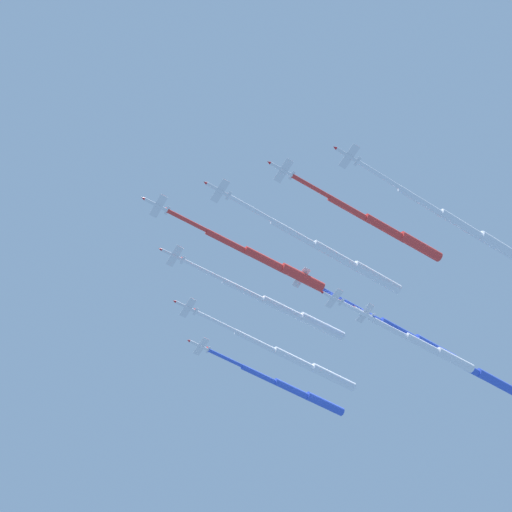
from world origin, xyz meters
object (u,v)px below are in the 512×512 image
Objects in this scene: jet_lead at (268,261)px; jet_port_mid at (387,229)px; jet_trail_starboard at (425,345)px; jet_trail_port at (403,332)px; jet_starboard_mid at (298,361)px; jet_tail_end at (465,366)px; jet_starboard_inner at (287,310)px; jet_starboard_outer at (295,390)px; jet_port_inner at (340,257)px; jet_port_outer at (466,227)px.

jet_lead is 42.54m from jet_port_mid.
jet_port_mid is 54.08m from jet_trail_starboard.
jet_port_mid is 0.89× the size of jet_trail_port.
jet_lead is at bearing 60.31° from jet_trail_starboard.
jet_lead is 0.86× the size of jet_starboard_mid.
jet_starboard_mid is 65.94m from jet_tail_end.
jet_trail_port is (-34.49, -30.29, 0.17)m from jet_starboard_inner.
jet_starboard_mid is at bearing 119.72° from jet_starboard_outer.
jet_trail_port is 10.14m from jet_trail_starboard.
jet_starboard_outer is (61.38, -54.27, -0.37)m from jet_port_mid.
jet_port_mid is 0.86× the size of jet_tail_end.
jet_lead reaches higher than jet_port_inner.
jet_port_mid is 81.94m from jet_starboard_outer.
jet_port_mid reaches higher than jet_port_outer.
jet_starboard_inner is at bearing 41.29° from jet_trail_port.
jet_starboard_inner reaches higher than jet_tail_end.
jet_trail_port reaches higher than jet_port_outer.
jet_lead is at bearing 60.53° from jet_tail_end.
jet_port_outer reaches higher than jet_lead.
jet_port_outer is at bearing 176.20° from jet_starboard_inner.
jet_starboard_outer reaches higher than jet_lead.
jet_port_outer is at bearing 135.34° from jet_trail_port.
jet_trail_port is 30.99m from jet_tail_end.
jet_lead is 25.06m from jet_port_inner.
jet_starboard_mid is at bearing -77.21° from jet_lead.
jet_starboard_mid is 1.03× the size of jet_trail_port.
jet_port_mid is at bearing 86.63° from jet_tail_end.
jet_tail_end reaches higher than jet_starboard_mid.
jet_trail_starboard is at bearing -119.69° from jet_lead.
jet_tail_end is at bearing -148.94° from jet_starboard_mid.
jet_lead is at bearing 61.02° from jet_trail_port.
jet_starboard_inner is at bearing 105.32° from jet_starboard_mid.
jet_port_mid is (-45.92, 15.25, 0.57)m from jet_starboard_inner.
jet_port_outer reaches higher than jet_starboard_mid.
jet_trail_port is at bearing -169.82° from jet_starboard_mid.
jet_starboard_mid is at bearing -47.67° from jet_port_inner.
jet_trail_port reaches higher than jet_lead.
jet_starboard_outer is at bearing -51.07° from jet_port_inner.
jet_lead reaches higher than jet_starboard_mid.
jet_starboard_inner is at bearing 43.84° from jet_trail_starboard.
jet_trail_starboard is (-35.64, -62.50, -0.35)m from jet_lead.
jet_lead is at bearing 102.79° from jet_starboard_mid.
jet_port_mid is at bearing 104.09° from jet_trail_port.
jet_lead is 0.95× the size of jet_starboard_outer.
jet_port_inner is 68.08m from jet_starboard_outer.
jet_trail_starboard is (-40.02, -38.43, -2.23)m from jet_starboard_inner.
jet_trail_port is at bearing 170.08° from jet_starboard_outer.
jet_starboard_outer is at bearing -0.61° from jet_trail_starboard.
jet_starboard_outer is 0.90× the size of jet_tail_end.
jet_lead is 66.17m from jet_starboard_outer.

